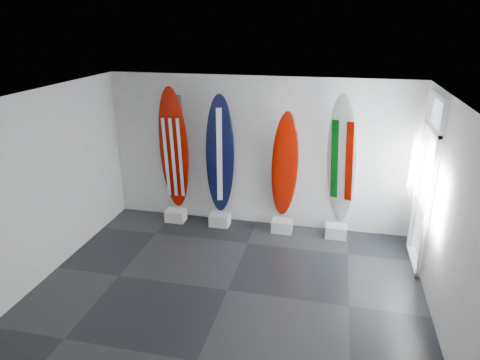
% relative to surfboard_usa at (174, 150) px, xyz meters
% --- Properties ---
extents(floor, '(6.00, 6.00, 0.00)m').
position_rel_surfboard_usa_xyz_m(floor, '(1.67, -2.28, -1.52)').
color(floor, black).
rests_on(floor, ground).
extents(ceiling, '(6.00, 6.00, 0.00)m').
position_rel_surfboard_usa_xyz_m(ceiling, '(1.67, -2.28, 1.48)').
color(ceiling, white).
rests_on(ceiling, wall_back).
extents(wall_back, '(6.00, 0.00, 6.00)m').
position_rel_surfboard_usa_xyz_m(wall_back, '(1.67, 0.22, -0.02)').
color(wall_back, silver).
rests_on(wall_back, ground).
extents(wall_front, '(6.00, 0.00, 6.00)m').
position_rel_surfboard_usa_xyz_m(wall_front, '(1.67, -4.78, -0.02)').
color(wall_front, silver).
rests_on(wall_front, ground).
extents(wall_left, '(0.00, 5.00, 5.00)m').
position_rel_surfboard_usa_xyz_m(wall_left, '(-1.33, -2.28, -0.02)').
color(wall_left, silver).
rests_on(wall_left, ground).
extents(wall_right, '(0.00, 5.00, 5.00)m').
position_rel_surfboard_usa_xyz_m(wall_right, '(4.67, -2.28, -0.02)').
color(wall_right, silver).
rests_on(wall_right, ground).
extents(display_block_usa, '(0.40, 0.30, 0.24)m').
position_rel_surfboard_usa_xyz_m(display_block_usa, '(0.00, -0.10, -1.40)').
color(display_block_usa, silver).
rests_on(display_block_usa, floor).
extents(surfboard_usa, '(0.61, 0.38, 2.57)m').
position_rel_surfboard_usa_xyz_m(surfboard_usa, '(0.00, 0.00, 0.00)').
color(surfboard_usa, '#8E0D01').
rests_on(surfboard_usa, display_block_usa).
extents(display_block_navy, '(0.40, 0.30, 0.24)m').
position_rel_surfboard_usa_xyz_m(display_block_navy, '(0.96, -0.10, -1.40)').
color(display_block_navy, silver).
rests_on(display_block_navy, floor).
extents(surfboard_navy, '(0.61, 0.41, 2.46)m').
position_rel_surfboard_usa_xyz_m(surfboard_navy, '(0.96, 0.00, -0.06)').
color(surfboard_navy, black).
rests_on(surfboard_navy, display_block_navy).
extents(display_block_swiss, '(0.40, 0.30, 0.24)m').
position_rel_surfboard_usa_xyz_m(display_block_swiss, '(2.24, -0.10, -1.40)').
color(display_block_swiss, silver).
rests_on(display_block_swiss, floor).
extents(surfboard_swiss, '(0.59, 0.56, 2.22)m').
position_rel_surfboard_usa_xyz_m(surfboard_swiss, '(2.24, 0.00, -0.18)').
color(surfboard_swiss, '#8E0D01').
rests_on(surfboard_swiss, display_block_swiss).
extents(display_block_italy, '(0.40, 0.30, 0.24)m').
position_rel_surfboard_usa_xyz_m(display_block_italy, '(3.29, -0.10, -1.40)').
color(display_block_italy, silver).
rests_on(display_block_italy, floor).
extents(surfboard_italy, '(0.71, 0.63, 2.57)m').
position_rel_surfboard_usa_xyz_m(surfboard_italy, '(3.29, 0.00, -0.00)').
color(surfboard_italy, silver).
rests_on(surfboard_italy, display_block_italy).
extents(wall_outlet, '(0.09, 0.02, 0.13)m').
position_rel_surfboard_usa_xyz_m(wall_outlet, '(-0.78, 0.20, -1.17)').
color(wall_outlet, silver).
rests_on(wall_outlet, wall_back).
extents(glass_door, '(0.12, 1.16, 2.85)m').
position_rel_surfboard_usa_xyz_m(glass_door, '(4.64, -0.73, -0.10)').
color(glass_door, white).
rests_on(glass_door, floor).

